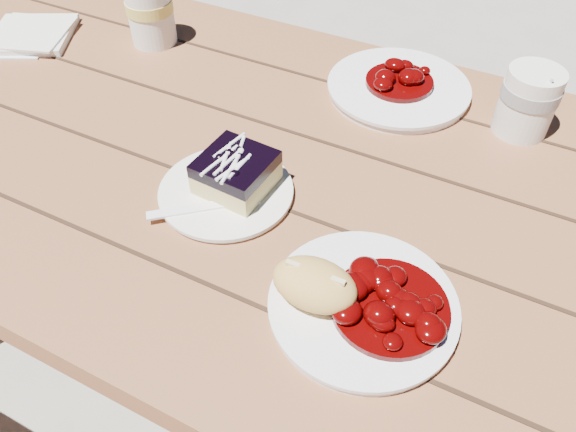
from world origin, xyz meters
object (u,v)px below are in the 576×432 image
at_px(main_plate, 363,307).
at_px(dessert_plate, 226,192).
at_px(coffee_cup, 528,102).
at_px(bread_roll, 315,284).
at_px(second_plate, 398,89).
at_px(second_cup, 151,15).
at_px(picnic_table, 308,246).
at_px(blueberry_cake, 236,172).

xyz_separation_m(main_plate, dessert_plate, (-0.25, 0.10, -0.00)).
xyz_separation_m(dessert_plate, coffee_cup, (0.34, 0.35, 0.05)).
relative_size(main_plate, dessert_plate, 1.18).
bearing_deg(dessert_plate, bread_roll, -31.09).
bearing_deg(second_plate, second_cup, -174.36).
bearing_deg(dessert_plate, picnic_table, 45.64).
distance_m(picnic_table, bread_roll, 0.31).
relative_size(coffee_cup, second_cup, 1.00).
bearing_deg(coffee_cup, main_plate, -102.07).
height_order(main_plate, dessert_plate, main_plate).
xyz_separation_m(picnic_table, dessert_plate, (-0.09, -0.09, 0.17)).
xyz_separation_m(coffee_cup, second_plate, (-0.21, 0.01, -0.05)).
distance_m(bread_roll, second_cup, 0.69).
height_order(main_plate, coffee_cup, coffee_cup).
height_order(picnic_table, blueberry_cake, blueberry_cake).
distance_m(picnic_table, second_cup, 0.54).
xyz_separation_m(picnic_table, second_cup, (-0.44, 0.22, 0.22)).
height_order(main_plate, second_cup, second_cup).
height_order(dessert_plate, second_cup, second_cup).
distance_m(dessert_plate, second_cup, 0.47).
relative_size(picnic_table, dessert_plate, 10.72).
height_order(picnic_table, coffee_cup, coffee_cup).
height_order(coffee_cup, second_cup, same).
bearing_deg(second_cup, coffee_cup, 2.97).
distance_m(bread_roll, dessert_plate, 0.23).
bearing_deg(picnic_table, blueberry_cake, -136.07).
distance_m(second_plate, second_cup, 0.49).
bearing_deg(bread_roll, second_cup, 141.97).
distance_m(main_plate, blueberry_cake, 0.26).
xyz_separation_m(main_plate, coffee_cup, (0.09, 0.44, 0.05)).
distance_m(dessert_plate, coffee_cup, 0.49).
bearing_deg(picnic_table, dessert_plate, -134.36).
bearing_deg(main_plate, coffee_cup, 77.93).
xyz_separation_m(main_plate, second_cup, (-0.60, 0.41, 0.05)).
height_order(picnic_table, main_plate, main_plate).
distance_m(coffee_cup, second_plate, 0.21).
bearing_deg(second_plate, bread_roll, -82.84).
xyz_separation_m(bread_roll, second_plate, (-0.06, 0.47, -0.03)).
bearing_deg(picnic_table, bread_roll, -63.91).
height_order(main_plate, blueberry_cake, blueberry_cake).
bearing_deg(bread_roll, blueberry_cake, 144.32).
distance_m(bread_roll, blueberry_cake, 0.23).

